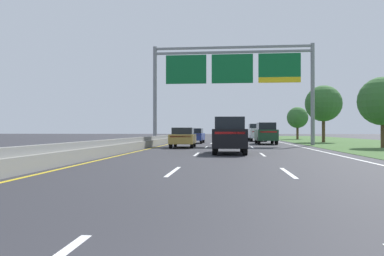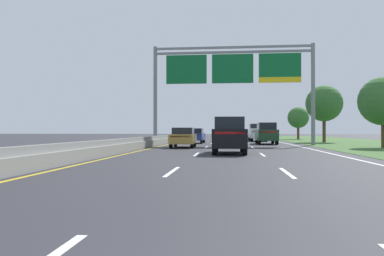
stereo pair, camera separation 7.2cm
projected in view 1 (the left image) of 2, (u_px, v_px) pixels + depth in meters
ground_plane at (229, 144)px, 36.45m from camera, size 220.00×220.00×0.00m
lane_striping at (229, 144)px, 36.00m from camera, size 11.96×106.00×0.01m
grass_verge_right at (378, 145)px, 35.09m from camera, size 14.00×110.00×0.02m
median_barrier_concrete at (162, 140)px, 37.10m from camera, size 0.60×110.00×0.85m
overhead_sign_gantry at (232, 74)px, 34.89m from camera, size 15.06×0.42×9.37m
pickup_truck_white at (257, 133)px, 47.14m from camera, size 2.15×5.46×2.20m
car_darkgreen_right_lane_suv at (266, 133)px, 36.94m from camera, size 1.92×4.71×2.11m
car_gold_left_lane_sedan at (183, 137)px, 29.59m from camera, size 1.94×4.45×1.57m
car_black_centre_lane_suv at (229, 135)px, 21.95m from camera, size 1.94×4.72×2.11m
car_blue_left_lane_sedan at (195, 135)px, 39.54m from camera, size 1.89×4.43×1.57m
car_grey_centre_lane_sedan at (227, 136)px, 35.20m from camera, size 1.91×4.44×1.57m
roadside_tree_mid at (383, 101)px, 28.89m from camera, size 3.78×3.78×5.52m
roadside_tree_far at (323, 104)px, 42.38m from camera, size 4.10×4.10×6.48m
roadside_tree_distant at (297, 118)px, 57.30m from camera, size 3.22×3.22×4.95m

